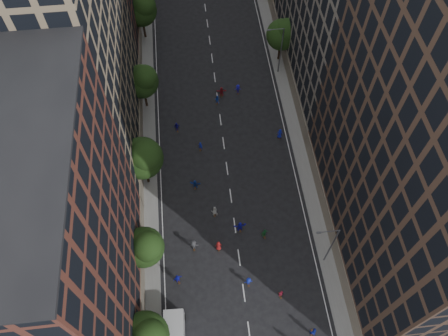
% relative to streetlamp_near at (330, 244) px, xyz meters
% --- Properties ---
extents(ground, '(240.00, 240.00, 0.00)m').
position_rel_streetlamp_near_xyz_m(ground, '(-10.37, 28.00, -5.17)').
color(ground, black).
rests_on(ground, ground).
extents(sidewalk_left, '(4.00, 105.00, 0.15)m').
position_rel_streetlamp_near_xyz_m(sidewalk_left, '(-22.37, 35.50, -5.09)').
color(sidewalk_left, slate).
rests_on(sidewalk_left, ground).
extents(sidewalk_right, '(4.00, 105.00, 0.15)m').
position_rel_streetlamp_near_xyz_m(sidewalk_right, '(1.63, 35.50, -5.09)').
color(sidewalk_right, slate).
rests_on(sidewalk_right, ground).
extents(bldg_left_a, '(14.00, 22.00, 30.00)m').
position_rel_streetlamp_near_xyz_m(bldg_left_a, '(-29.37, -1.00, 9.83)').
color(bldg_left_a, '#592C22').
rests_on(bldg_left_a, ground).
extents(bldg_left_b, '(14.00, 26.00, 34.00)m').
position_rel_streetlamp_near_xyz_m(bldg_left_b, '(-29.37, 23.00, 11.83)').
color(bldg_left_b, '#8C775B').
rests_on(bldg_left_b, ground).
extents(bldg_right_a, '(14.00, 30.00, 36.00)m').
position_rel_streetlamp_near_xyz_m(bldg_right_a, '(8.63, 3.00, 12.83)').
color(bldg_right_a, '#473226').
rests_on(bldg_right_a, ground).
extents(tree_left_1, '(4.80, 4.80, 8.21)m').
position_rel_streetlamp_near_xyz_m(tree_left_1, '(-21.39, 1.86, 0.38)').
color(tree_left_1, black).
rests_on(tree_left_1, ground).
extents(tree_left_2, '(5.60, 5.60, 9.45)m').
position_rel_streetlamp_near_xyz_m(tree_left_2, '(-21.36, 13.83, 1.19)').
color(tree_left_2, black).
rests_on(tree_left_2, ground).
extents(tree_left_3, '(5.00, 5.00, 8.58)m').
position_rel_streetlamp_near_xyz_m(tree_left_3, '(-21.38, 27.85, 0.65)').
color(tree_left_3, black).
rests_on(tree_left_3, ground).
extents(tree_left_4, '(5.40, 5.40, 9.08)m').
position_rel_streetlamp_near_xyz_m(tree_left_4, '(-21.37, 43.84, 0.93)').
color(tree_left_4, black).
rests_on(tree_left_4, ground).
extents(tree_right_a, '(5.00, 5.00, 8.39)m').
position_rel_streetlamp_near_xyz_m(tree_right_a, '(1.02, 35.85, 0.46)').
color(tree_right_a, black).
rests_on(tree_right_a, ground).
extents(streetlamp_near, '(2.64, 0.22, 9.06)m').
position_rel_streetlamp_near_xyz_m(streetlamp_near, '(0.00, 0.00, 0.00)').
color(streetlamp_near, '#595B60').
rests_on(streetlamp_near, ground).
extents(streetlamp_far, '(2.64, 0.22, 9.06)m').
position_rel_streetlamp_near_xyz_m(streetlamp_far, '(0.00, 33.00, 0.00)').
color(streetlamp_far, '#595B60').
rests_on(streetlamp_far, ground).
extents(cargo_van, '(2.61, 5.22, 2.73)m').
position_rel_streetlamp_near_xyz_m(cargo_van, '(-18.86, -7.21, -3.73)').
color(cargo_van, '#B6B6B8').
rests_on(cargo_van, ground).
extents(skater_2, '(1.01, 0.88, 1.75)m').
position_rel_streetlamp_near_xyz_m(skater_2, '(-3.21, -8.50, -4.30)').
color(skater_2, navy).
rests_on(skater_2, ground).
extents(skater_3, '(1.04, 0.64, 1.57)m').
position_rel_streetlamp_near_xyz_m(skater_3, '(-9.69, -1.95, -4.38)').
color(skater_3, '#1526AE').
rests_on(skater_3, ground).
extents(skater_4, '(1.21, 0.86, 1.91)m').
position_rel_streetlamp_near_xyz_m(skater_4, '(-18.19, -0.71, -4.21)').
color(skater_4, '#1719BC').
rests_on(skater_4, ground).
extents(skater_5, '(1.77, 0.71, 1.86)m').
position_rel_streetlamp_near_xyz_m(skater_5, '(-9.78, 5.31, -4.24)').
color(skater_5, '#1615AC').
rests_on(skater_5, ground).
extents(skater_6, '(0.89, 0.59, 1.79)m').
position_rel_streetlamp_near_xyz_m(skater_6, '(-12.82, 2.99, -4.28)').
color(skater_6, maroon).
rests_on(skater_6, ground).
extents(skater_7, '(0.62, 0.45, 1.58)m').
position_rel_streetlamp_near_xyz_m(skater_7, '(-6.06, -3.84, -4.38)').
color(skater_7, maroon).
rests_on(skater_7, ground).
extents(skater_8, '(0.96, 0.76, 1.90)m').
position_rel_streetlamp_near_xyz_m(skater_8, '(-12.87, 7.90, -4.22)').
color(skater_8, beige).
rests_on(skater_8, ground).
extents(skater_9, '(1.24, 0.71, 1.92)m').
position_rel_streetlamp_near_xyz_m(skater_9, '(-15.95, 3.39, -4.21)').
color(skater_9, '#37373B').
rests_on(skater_9, ground).
extents(skater_10, '(1.19, 0.80, 1.87)m').
position_rel_streetlamp_near_xyz_m(skater_10, '(-6.79, 4.05, -4.23)').
color(skater_10, '#1F6733').
rests_on(skater_10, ground).
extents(skater_11, '(1.55, 0.85, 1.59)m').
position_rel_streetlamp_near_xyz_m(skater_11, '(-15.10, 12.39, -4.37)').
color(skater_11, '#13369B').
rests_on(skater_11, ground).
extents(skater_12, '(0.96, 0.74, 1.74)m').
position_rel_streetlamp_near_xyz_m(skater_12, '(-1.95, 19.66, -4.30)').
color(skater_12, '#131B9A').
rests_on(skater_12, ground).
extents(skater_13, '(0.67, 0.53, 1.61)m').
position_rel_streetlamp_near_xyz_m(skater_13, '(-13.84, 18.78, -4.36)').
color(skater_13, '#1423A7').
rests_on(skater_13, ground).
extents(skater_14, '(0.88, 0.78, 1.50)m').
position_rel_streetlamp_near_xyz_m(skater_14, '(-10.52, 27.45, -4.42)').
color(skater_14, '#163EBA').
rests_on(skater_14, ground).
extents(skater_15, '(1.08, 0.65, 1.63)m').
position_rel_streetlamp_near_xyz_m(skater_15, '(-7.02, 29.24, -4.35)').
color(skater_15, '#1A15AA').
rests_on(skater_15, ground).
extents(skater_16, '(1.00, 0.46, 1.67)m').
position_rel_streetlamp_near_xyz_m(skater_16, '(-17.07, 22.64, -4.33)').
color(skater_16, '#1A1298').
rests_on(skater_16, ground).
extents(skater_17, '(1.65, 0.59, 1.75)m').
position_rel_streetlamp_near_xyz_m(skater_17, '(-9.68, 28.86, -4.29)').
color(skater_17, maroon).
rests_on(skater_17, ground).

